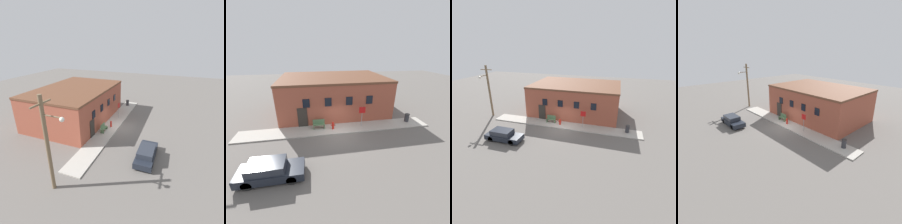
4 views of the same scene
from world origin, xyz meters
TOP-DOWN VIEW (x-y plane):
  - ground_plane at (0.00, 0.00)m, footprint 80.00×80.00m
  - sidewalk at (0.00, 1.06)m, footprint 19.75×2.13m
  - brick_building at (0.39, 6.53)m, footprint 12.90×8.93m
  - fire_hydrant at (-0.42, 1.00)m, footprint 0.44×0.21m
  - stop_sign at (2.64, 1.03)m, footprint 0.66×0.06m
  - bench at (-1.84, 1.41)m, footprint 1.21×0.44m
  - trash_bin at (8.09, 1.30)m, footprint 0.50×0.50m
  - utility_pole at (-11.30, 1.30)m, footprint 1.80×1.77m
  - parked_car at (-5.27, -4.49)m, footprint 4.15×1.63m

SIDE VIEW (x-z plane):
  - ground_plane at x=0.00m, z-range 0.00..0.00m
  - sidewalk at x=0.00m, z-range 0.00..0.11m
  - fire_hydrant at x=-0.42m, z-range 0.11..0.92m
  - bench at x=-1.84m, z-range 0.07..1.03m
  - trash_bin at x=8.09m, z-range 0.11..1.02m
  - parked_car at x=-5.27m, z-range -0.02..1.24m
  - stop_sign at x=2.64m, z-range 0.55..2.77m
  - brick_building at x=0.39m, z-range 0.00..4.57m
  - utility_pole at x=-11.30m, z-range 0.25..7.69m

